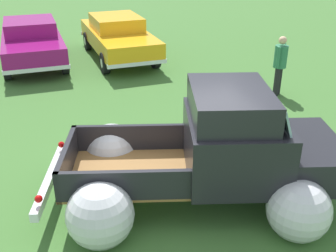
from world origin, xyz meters
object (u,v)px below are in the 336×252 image
object	(u,v)px
vintage_pickup_truck	(216,159)
show_car_0	(32,40)
show_car_1	(118,36)
spectator_0	(280,63)

from	to	relation	value
vintage_pickup_truck	show_car_0	size ratio (longest dim) A/B	1.11
show_car_1	spectator_0	xyz separation A→B (m)	(3.20, -4.94, 0.12)
vintage_pickup_truck	show_car_0	xyz separation A→B (m)	(-2.39, 8.95, 0.03)
vintage_pickup_truck	show_car_0	bearing A→B (deg)	122.17
vintage_pickup_truck	spectator_0	xyz separation A→B (m)	(3.64, 3.72, 0.14)
vintage_pickup_truck	spectator_0	size ratio (longest dim) A/B	3.13
show_car_1	spectator_0	world-z (taller)	spectator_0
show_car_0	show_car_1	distance (m)	2.84
show_car_1	vintage_pickup_truck	bearing A→B (deg)	-3.63
vintage_pickup_truck	show_car_0	distance (m)	9.26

